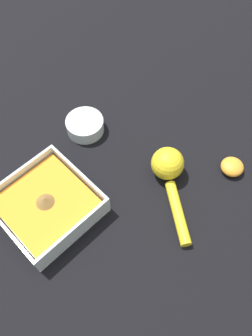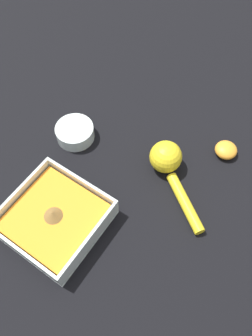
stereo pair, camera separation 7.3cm
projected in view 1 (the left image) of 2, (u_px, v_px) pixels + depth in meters
ground_plane at (42, 208)px, 0.71m from camera, size 4.00×4.00×0.00m
square_dish at (47, 206)px, 0.69m from camera, size 0.19×0.19×0.06m
spice_bowl at (85, 126)px, 0.80m from camera, size 0.09×0.09×0.04m
lemon_squeezer at (169, 171)px, 0.72m from camera, size 0.19×0.15×0.07m
lemon_half at (232, 167)px, 0.75m from camera, size 0.05×0.05×0.03m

